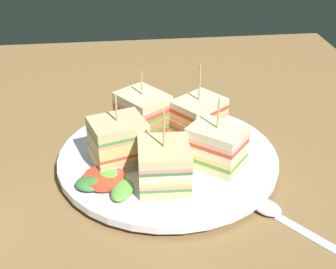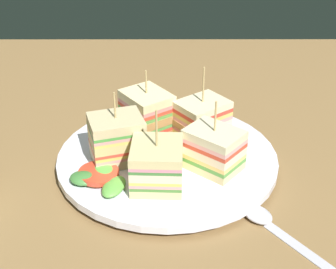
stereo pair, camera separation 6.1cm
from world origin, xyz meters
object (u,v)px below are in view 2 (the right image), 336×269
sandwich_wedge_4 (148,113)px  chip_pile (167,147)px  sandwich_wedge_0 (118,139)px  sandwich_wedge_1 (158,165)px  sandwich_wedge_3 (202,120)px  spoon (273,225)px  plate (168,159)px  sandwich_wedge_2 (214,149)px

sandwich_wedge_4 → chip_pile: 6.66cm
sandwich_wedge_0 → sandwich_wedge_4: bearing=45.2°
sandwich_wedge_1 → sandwich_wedge_4: bearing=9.7°
sandwich_wedge_3 → sandwich_wedge_4: sandwich_wedge_3 is taller
spoon → sandwich_wedge_4: bearing=1.6°
plate → sandwich_wedge_1: sandwich_wedge_1 is taller
sandwich_wedge_1 → sandwich_wedge_3: sandwich_wedge_3 is taller
sandwich_wedge_2 → sandwich_wedge_3: (-7.41, -0.94, 0.09)cm
sandwich_wedge_3 → spoon: size_ratio=0.74×
sandwich_wedge_1 → sandwich_wedge_3: (-10.65, 5.90, 0.16)cm
sandwich_wedge_0 → chip_pile: sandwich_wedge_0 is taller
plate → chip_pile: chip_pile is taller
sandwich_wedge_0 → sandwich_wedge_4: (-6.79, 3.52, 0.06)cm
sandwich_wedge_2 → chip_pile: size_ratio=1.18×
sandwich_wedge_4 → sandwich_wedge_2: bearing=7.8°
plate → sandwich_wedge_2: 7.21cm
sandwich_wedge_0 → sandwich_wedge_2: size_ratio=1.02×
chip_pile → sandwich_wedge_1: bearing=-9.5°
plate → chip_pile: (0.04, -0.16, 1.79)cm
plate → sandwich_wedge_2: (3.04, 5.63, 3.33)cm
sandwich_wedge_4 → sandwich_wedge_3: bearing=43.5°
plate → sandwich_wedge_4: sandwich_wedge_4 is taller
sandwich_wedge_3 → chip_pile: 6.75cm
plate → sandwich_wedge_1: (6.28, -1.21, 3.26)cm
sandwich_wedge_2 → sandwich_wedge_4: (-8.80, -8.43, 0.39)cm
sandwich_wedge_0 → chip_pile: (-0.99, 6.15, -1.86)cm
sandwich_wedge_3 → spoon: 18.52cm
plate → sandwich_wedge_3: bearing=133.0°
sandwich_wedge_1 → sandwich_wedge_4: 12.15cm
sandwich_wedge_1 → sandwich_wedge_2: sandwich_wedge_1 is taller
spoon → sandwich_wedge_0: bearing=20.9°
sandwich_wedge_4 → chip_pile: size_ratio=1.20×
sandwich_wedge_3 → chip_pile: size_ratio=1.33×
sandwich_wedge_4 → sandwich_wedge_0: bearing=-63.3°
sandwich_wedge_0 → sandwich_wedge_3: bearing=8.7°
plate → sandwich_wedge_4: size_ratio=3.05×
sandwich_wedge_1 → sandwich_wedge_3: size_ratio=0.94×
sandwich_wedge_2 → sandwich_wedge_4: bearing=-6.7°
sandwich_wedge_2 → sandwich_wedge_4: size_ratio=0.98×
sandwich_wedge_4 → spoon: (18.15, 14.26, -4.36)cm
sandwich_wedge_0 → spoon: sandwich_wedge_0 is taller
chip_pile → sandwich_wedge_0: bearing=-80.9°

